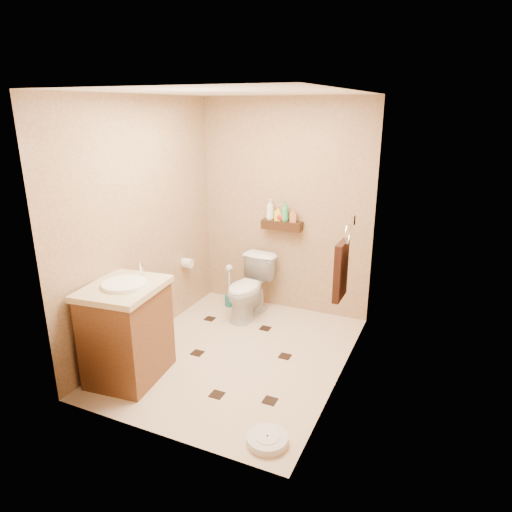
% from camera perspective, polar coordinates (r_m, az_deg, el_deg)
% --- Properties ---
extents(ground, '(2.50, 2.50, 0.00)m').
position_cam_1_polar(ground, '(4.53, -2.43, -12.19)').
color(ground, beige).
rests_on(ground, ground).
extents(wall_back, '(2.00, 0.04, 2.40)m').
position_cam_1_polar(wall_back, '(5.17, 3.62, 6.00)').
color(wall_back, tan).
rests_on(wall_back, ground).
extents(wall_front, '(2.00, 0.04, 2.40)m').
position_cam_1_polar(wall_front, '(3.05, -13.29, -3.25)').
color(wall_front, tan).
rests_on(wall_front, ground).
extents(wall_left, '(0.04, 2.50, 2.40)m').
position_cam_1_polar(wall_left, '(4.58, -13.93, 3.91)').
color(wall_left, tan).
rests_on(wall_left, ground).
extents(wall_right, '(0.04, 2.50, 2.40)m').
position_cam_1_polar(wall_right, '(3.73, 11.21, 0.86)').
color(wall_right, tan).
rests_on(wall_right, ground).
extents(ceiling, '(2.00, 2.50, 0.02)m').
position_cam_1_polar(ceiling, '(3.91, -2.93, 19.81)').
color(ceiling, white).
rests_on(ceiling, wall_back).
extents(wall_shelf, '(0.46, 0.14, 0.10)m').
position_cam_1_polar(wall_shelf, '(5.14, 3.26, 3.87)').
color(wall_shelf, '#391E0F').
rests_on(wall_shelf, wall_back).
extents(floor_accents, '(1.31, 1.37, 0.01)m').
position_cam_1_polar(floor_accents, '(4.51, -2.01, -12.25)').
color(floor_accents, black).
rests_on(floor_accents, ground).
extents(toilet, '(0.43, 0.70, 0.69)m').
position_cam_1_polar(toilet, '(5.15, -0.87, -4.00)').
color(toilet, white).
rests_on(toilet, ground).
extents(vanity, '(0.66, 0.77, 1.00)m').
position_cam_1_polar(vanity, '(4.15, -15.79, -8.94)').
color(vanity, brown).
rests_on(vanity, ground).
extents(bathroom_scale, '(0.37, 0.37, 0.06)m').
position_cam_1_polar(bathroom_scale, '(3.51, 1.42, -21.95)').
color(bathroom_scale, white).
rests_on(bathroom_scale, ground).
extents(toilet_brush, '(0.12, 0.12, 0.52)m').
position_cam_1_polar(toilet_brush, '(5.48, -3.32, -4.43)').
color(toilet_brush, '#1A6A63').
rests_on(toilet_brush, ground).
extents(towel_ring, '(0.12, 0.30, 0.76)m').
position_cam_1_polar(towel_ring, '(4.06, 10.63, -1.47)').
color(towel_ring, silver).
rests_on(towel_ring, wall_right).
extents(toilet_paper, '(0.12, 0.11, 0.12)m').
position_cam_1_polar(toilet_paper, '(5.22, -8.58, -0.87)').
color(toilet_paper, white).
rests_on(toilet_paper, wall_left).
extents(bottle_a, '(0.13, 0.13, 0.23)m').
position_cam_1_polar(bottle_a, '(5.15, 1.77, 5.85)').
color(bottle_a, white).
rests_on(bottle_a, wall_shelf).
extents(bottle_b, '(0.08, 0.08, 0.17)m').
position_cam_1_polar(bottle_b, '(5.12, 2.80, 5.37)').
color(bottle_b, yellow).
rests_on(bottle_b, wall_shelf).
extents(bottle_c, '(0.13, 0.13, 0.13)m').
position_cam_1_polar(bottle_c, '(5.11, 3.12, 5.12)').
color(bottle_c, red).
rests_on(bottle_c, wall_shelf).
extents(bottle_d, '(0.12, 0.12, 0.23)m').
position_cam_1_polar(bottle_d, '(5.09, 3.63, 5.61)').
color(bottle_d, '#39AC5B').
rests_on(bottle_d, wall_shelf).
extents(bottle_e, '(0.09, 0.09, 0.16)m').
position_cam_1_polar(bottle_e, '(5.06, 4.68, 5.14)').
color(bottle_e, '#C56F41').
rests_on(bottle_e, wall_shelf).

